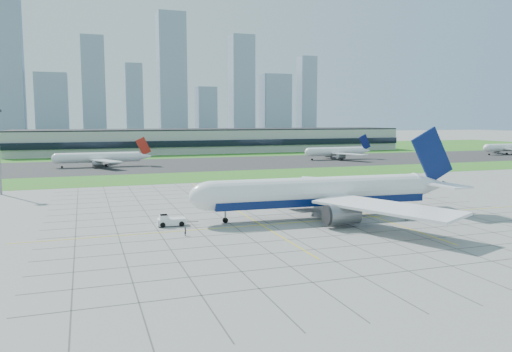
{
  "coord_description": "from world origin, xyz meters",
  "views": [
    {
      "loc": [
        -45.85,
        -101.73,
        23.04
      ],
      "look_at": [
        -0.68,
        28.54,
        7.0
      ],
      "focal_mm": 35.0,
      "sensor_mm": 36.0,
      "label": 1
    }
  ],
  "objects": [
    {
      "name": "ground",
      "position": [
        0.0,
        0.0,
        0.0
      ],
      "size": [
        1400.0,
        1400.0,
        0.0
      ],
      "primitive_type": "plane",
      "color": "gray",
      "rests_on": "ground"
    },
    {
      "name": "grass_median",
      "position": [
        0.0,
        90.0,
        0.02
      ],
      "size": [
        700.0,
        35.0,
        0.04
      ],
      "primitive_type": "cube",
      "color": "#367621",
      "rests_on": "ground"
    },
    {
      "name": "asphalt_taxiway",
      "position": [
        0.0,
        145.0,
        0.03
      ],
      "size": [
        700.0,
        75.0,
        0.04
      ],
      "primitive_type": "cube",
      "color": "#383838",
      "rests_on": "ground"
    },
    {
      "name": "grass_far",
      "position": [
        0.0,
        255.0,
        0.02
      ],
      "size": [
        700.0,
        145.0,
        0.04
      ],
      "primitive_type": "cube",
      "color": "#367621",
      "rests_on": "ground"
    },
    {
      "name": "apron_markings",
      "position": [
        0.43,
        11.09,
        0.02
      ],
      "size": [
        120.0,
        130.0,
        0.03
      ],
      "color": "#474744",
      "rests_on": "ground"
    },
    {
      "name": "terminal",
      "position": [
        40.0,
        229.87,
        7.89
      ],
      "size": [
        260.0,
        43.0,
        15.8
      ],
      "color": "#B7B7B2",
      "rests_on": "ground"
    },
    {
      "name": "city_skyline",
      "position": [
        -8.71,
        520.0,
        59.09
      ],
      "size": [
        523.0,
        32.4,
        160.0
      ],
      "color": "#8297AA",
      "rests_on": "ground"
    },
    {
      "name": "airliner",
      "position": [
        6.28,
        1.6,
        5.74
      ],
      "size": [
        66.72,
        67.5,
        20.99
      ],
      "rotation": [
        0.0,
        0.0,
        -0.05
      ],
      "color": "white",
      "rests_on": "ground"
    },
    {
      "name": "pushback_tug",
      "position": [
        -28.84,
        3.86,
        1.09
      ],
      "size": [
        8.87,
        3.34,
        2.45
      ],
      "rotation": [
        0.0,
        0.0,
        -0.05
      ],
      "color": "white",
      "rests_on": "ground"
    },
    {
      "name": "crew_near",
      "position": [
        -27.49,
        -6.35,
        0.85
      ],
      "size": [
        0.58,
        0.72,
        1.7
      ],
      "primitive_type": "imported",
      "rotation": [
        0.0,
        0.0,
        1.25
      ],
      "color": "black",
      "rests_on": "ground"
    },
    {
      "name": "crew_far",
      "position": [
        22.63,
        -8.41,
        0.87
      ],
      "size": [
        1.04,
        0.93,
        1.74
      ],
      "primitive_type": "imported",
      "rotation": [
        0.0,
        0.0,
        -0.39
      ],
      "color": "black",
      "rests_on": "ground"
    },
    {
      "name": "distant_jet_1",
      "position": [
        -38.43,
        145.25,
        4.49
      ],
      "size": [
        43.14,
        42.66,
        14.08
      ],
      "color": "white",
      "rests_on": "ground"
    },
    {
      "name": "distant_jet_2",
      "position": [
        88.2,
        146.63,
        4.49
      ],
      "size": [
        38.61,
        42.66,
        14.08
      ],
      "color": "white",
      "rests_on": "ground"
    },
    {
      "name": "distant_jet_3",
      "position": [
        208.84,
        144.93,
        4.48
      ],
      "size": [
        36.71,
        42.66,
        14.08
      ],
      "color": "white",
      "rests_on": "ground"
    }
  ]
}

